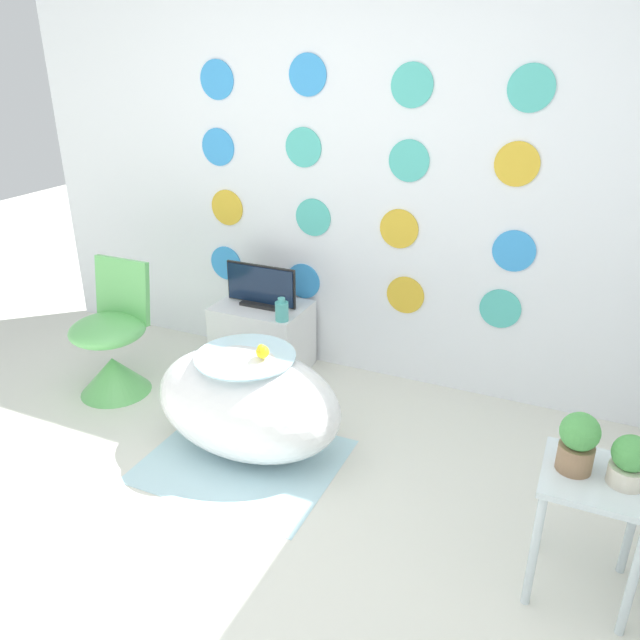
# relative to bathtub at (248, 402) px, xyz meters

# --- Properties ---
(ground_plane) EXTENTS (12.00, 12.00, 0.00)m
(ground_plane) POSITION_rel_bathtub_xyz_m (0.14, -1.00, -0.28)
(ground_plane) COLOR silver
(wall_back_dotted) EXTENTS (4.43, 0.05, 2.60)m
(wall_back_dotted) POSITION_rel_bathtub_xyz_m (0.14, 1.07, 1.02)
(wall_back_dotted) COLOR white
(wall_back_dotted) RESTS_ON ground_plane
(rug) EXTENTS (0.93, 0.78, 0.01)m
(rug) POSITION_rel_bathtub_xyz_m (0.02, -0.10, -0.28)
(rug) COLOR silver
(rug) RESTS_ON ground_plane
(bathtub) EXTENTS (0.97, 0.59, 0.56)m
(bathtub) POSITION_rel_bathtub_xyz_m (0.00, 0.00, 0.00)
(bathtub) COLOR white
(bathtub) RESTS_ON ground_plane
(rubber_duck) EXTENTS (0.06, 0.07, 0.07)m
(rubber_duck) POSITION_rel_bathtub_xyz_m (0.11, -0.02, 0.31)
(rubber_duck) COLOR yellow
(rubber_duck) RESTS_ON bathtub
(chair) EXTENTS (0.43, 0.43, 0.78)m
(chair) POSITION_rel_bathtub_xyz_m (-1.03, 0.20, -0.02)
(chair) COLOR #66C166
(chair) RESTS_ON ground_plane
(tv_cabinet) EXTENTS (0.55, 0.41, 0.43)m
(tv_cabinet) POSITION_rel_bathtub_xyz_m (-0.37, 0.81, -0.06)
(tv_cabinet) COLOR silver
(tv_cabinet) RESTS_ON ground_plane
(tv) EXTENTS (0.46, 0.12, 0.26)m
(tv) POSITION_rel_bathtub_xyz_m (-0.37, 0.81, 0.27)
(tv) COLOR black
(tv) RESTS_ON tv_cabinet
(vase) EXTENTS (0.08, 0.08, 0.14)m
(vase) POSITION_rel_bathtub_xyz_m (-0.15, 0.66, 0.21)
(vase) COLOR #51B2AD
(vase) RESTS_ON tv_cabinet
(side_table) EXTENTS (0.37, 0.36, 0.52)m
(side_table) POSITION_rel_bathtub_xyz_m (1.58, -0.25, 0.13)
(side_table) COLOR silver
(side_table) RESTS_ON ground_plane
(potted_plant_left) EXTENTS (0.14, 0.14, 0.23)m
(potted_plant_left) POSITION_rel_bathtub_xyz_m (1.49, -0.25, 0.35)
(potted_plant_left) COLOR #8C6B4C
(potted_plant_left) RESTS_ON side_table
(potted_plant_right) EXTENTS (0.13, 0.13, 0.19)m
(potted_plant_right) POSITION_rel_bathtub_xyz_m (1.66, -0.26, 0.33)
(potted_plant_right) COLOR beige
(potted_plant_right) RESTS_ON side_table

